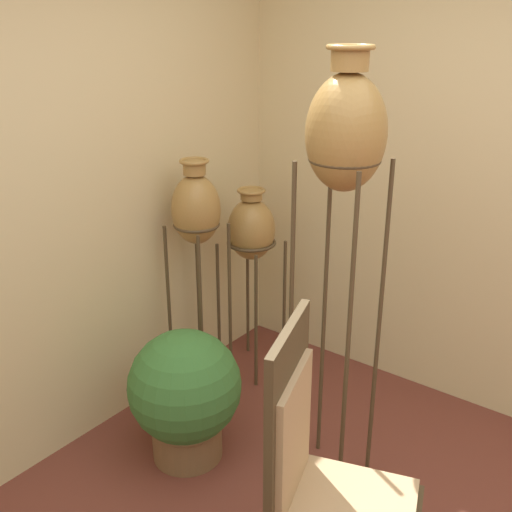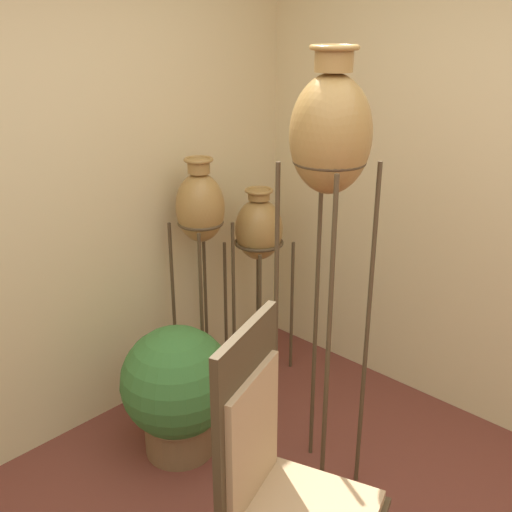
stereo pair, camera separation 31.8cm
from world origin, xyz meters
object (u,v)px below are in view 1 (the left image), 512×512
vase_stand_tall (346,141)px  vase_stand_medium (196,214)px  chair (321,474)px  potted_plant (185,393)px  vase_stand_short (251,232)px

vase_stand_tall → vase_stand_medium: (0.19, 1.00, -0.54)m
vase_stand_tall → chair: bearing=-152.7°
vase_stand_tall → chair: size_ratio=1.68×
vase_stand_tall → vase_stand_medium: vase_stand_tall is taller
vase_stand_medium → potted_plant: vase_stand_medium is taller
vase_stand_short → chair: 1.78m
chair → vase_stand_tall: bearing=8.8°
vase_stand_tall → chair: vase_stand_tall is taller
vase_stand_tall → vase_stand_medium: 1.15m
vase_stand_medium → vase_stand_short: 0.43m
vase_stand_short → chair: chair is taller
vase_stand_medium → vase_stand_short: vase_stand_medium is taller
chair → potted_plant: chair is taller
vase_stand_tall → vase_stand_short: size_ratio=1.69×
vase_stand_medium → chair: vase_stand_medium is taller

